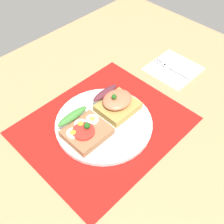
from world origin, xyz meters
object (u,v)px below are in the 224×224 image
at_px(napkin, 173,69).
at_px(fork, 171,68).
at_px(sandwich_salmon, 116,103).
at_px(sandwich_egg_tomato, 84,129).
at_px(plate, 104,124).

bearing_deg(napkin, fork, 159.50).
bearing_deg(sandwich_salmon, sandwich_egg_tomato, -178.37).
xyz_separation_m(sandwich_egg_tomato, napkin, (0.37, 0.00, -0.03)).
xyz_separation_m(plate, fork, (0.30, 0.01, -0.00)).
relative_size(sandwich_salmon, napkin, 0.71).
distance_m(sandwich_egg_tomato, fork, 0.36).
xyz_separation_m(plate, napkin, (0.31, 0.01, -0.01)).
distance_m(sandwich_salmon, fork, 0.25).
bearing_deg(fork, napkin, -20.50).
xyz_separation_m(sandwich_egg_tomato, sandwich_salmon, (0.12, 0.00, 0.01)).
bearing_deg(sandwich_egg_tomato, plate, -9.06).
distance_m(sandwich_egg_tomato, sandwich_salmon, 0.12).
bearing_deg(fork, sandwich_salmon, -179.98).
height_order(sandwich_egg_tomato, sandwich_salmon, sandwich_salmon).
relative_size(sandwich_egg_tomato, sandwich_salmon, 1.05).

